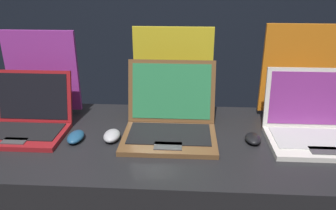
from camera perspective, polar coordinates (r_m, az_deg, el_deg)
name	(u,v)px	position (r m, az deg, el deg)	size (l,w,h in m)	color
wall_back	(181,1)	(3.06, 2.28, 17.59)	(8.00, 0.05, 2.80)	black
laptop_front	(27,119)	(1.54, -23.30, -2.33)	(0.35, 0.30, 0.25)	maroon
mouse_front	(76,137)	(1.42, -15.78, -5.35)	(0.06, 0.11, 0.03)	navy
promo_stand_front	(43,75)	(1.68, -20.97, 4.83)	(0.35, 0.07, 0.41)	black
laptop_middle	(171,119)	(1.40, 0.56, -2.48)	(0.39, 0.36, 0.29)	brown
mouse_middle	(112,136)	(1.39, -9.76, -5.29)	(0.07, 0.10, 0.04)	#B2B2B7
promo_stand_middle	(174,73)	(1.59, 1.04, 5.65)	(0.38, 0.07, 0.42)	black
laptop_back	(314,125)	(1.48, 24.01, -3.19)	(0.38, 0.30, 0.28)	silver
mouse_back	(253,138)	(1.40, 14.59, -5.67)	(0.06, 0.09, 0.03)	black
promo_stand_back	(300,74)	(1.65, 22.02, 5.03)	(0.36, 0.07, 0.44)	black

